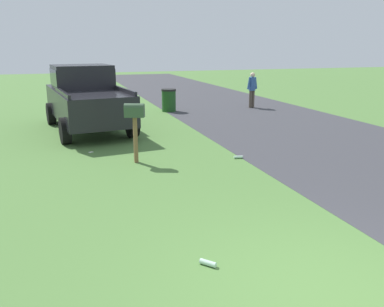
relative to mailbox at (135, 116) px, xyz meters
The scene contains 9 objects.
ground_plane 6.13m from the mailbox, behind, with size 80.00×80.00×0.00m, color #4C7538.
road_asphalt 5.79m from the mailbox, 89.41° to the right, with size 60.00×6.28×0.01m, color #38383D.
mailbox is the anchor object (origin of this frame).
pickup_truck 4.45m from the mailbox, 10.69° to the left, with size 5.13×2.73×2.09m.
trash_bin 7.67m from the mailbox, 20.82° to the right, with size 0.62×0.62×0.95m.
pedestrian 9.57m from the mailbox, 43.05° to the right, with size 0.30×0.55×1.57m.
litter_bottle_midfield_b 4.99m from the mailbox, behind, with size 0.07×0.07×0.22m, color #B2D8BF.
litter_wrapper_near_hydrant 1.96m from the mailbox, 36.91° to the left, with size 0.12×0.08×0.01m, color silver.
litter_bottle_midfield_a 2.73m from the mailbox, 100.67° to the right, with size 0.07×0.07×0.22m, color #B2D8BF.
Camera 1 is at (-3.10, 2.58, 2.69)m, focal length 36.92 mm.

